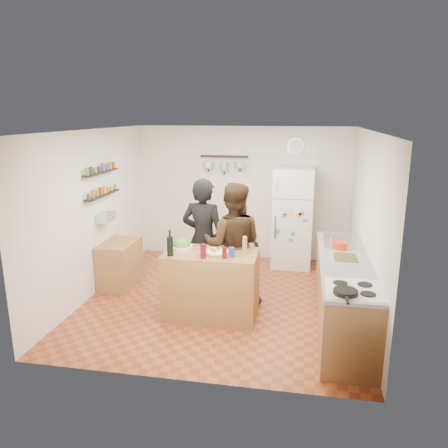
% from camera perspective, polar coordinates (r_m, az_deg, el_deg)
% --- Properties ---
extents(room_shell, '(4.20, 4.20, 4.20)m').
position_cam_1_polar(room_shell, '(6.65, 0.45, 1.44)').
color(room_shell, brown).
rests_on(room_shell, ground).
extents(prep_island, '(1.25, 0.72, 0.91)m').
position_cam_1_polar(prep_island, '(6.04, -1.68, -7.86)').
color(prep_island, olive).
rests_on(prep_island, floor).
extents(pizza_board, '(0.42, 0.34, 0.02)m').
position_cam_1_polar(pizza_board, '(5.84, -0.98, -3.76)').
color(pizza_board, brown).
rests_on(pizza_board, prep_island).
extents(pizza, '(0.34, 0.34, 0.02)m').
position_cam_1_polar(pizza, '(5.84, -0.98, -3.58)').
color(pizza, beige).
rests_on(pizza, pizza_board).
extents(salad_bowl, '(0.30, 0.30, 0.06)m').
position_cam_1_polar(salad_bowl, '(6.01, -5.53, -3.09)').
color(salad_bowl, silver).
rests_on(salad_bowl, prep_island).
extents(wine_bottle, '(0.08, 0.08, 0.26)m').
position_cam_1_polar(wine_bottle, '(5.76, -7.05, -2.90)').
color(wine_bottle, black).
rests_on(wine_bottle, prep_island).
extents(wine_glass_near, '(0.08, 0.08, 0.19)m').
position_cam_1_polar(wine_glass_near, '(5.64, -2.73, -3.56)').
color(wine_glass_near, '#5C071E').
rests_on(wine_glass_near, prep_island).
extents(wine_glass_far, '(0.06, 0.06, 0.15)m').
position_cam_1_polar(wine_glass_far, '(5.63, 0.05, -3.77)').
color(wine_glass_far, '#61080A').
rests_on(wine_glass_far, prep_island).
extents(pepper_mill, '(0.06, 0.06, 0.19)m').
position_cam_1_polar(pepper_mill, '(5.82, 2.73, -2.94)').
color(pepper_mill, '#A58145').
rests_on(pepper_mill, prep_island).
extents(salt_canister, '(0.08, 0.08, 0.13)m').
position_cam_1_polar(salt_canister, '(5.69, 0.99, -3.69)').
color(salt_canister, '#1B3297').
rests_on(salt_canister, prep_island).
extents(person_left, '(0.73, 0.54, 1.84)m').
position_cam_1_polar(person_left, '(6.45, -2.70, -2.04)').
color(person_left, black).
rests_on(person_left, floor).
extents(person_center, '(0.90, 0.72, 1.80)m').
position_cam_1_polar(person_center, '(6.25, 1.16, -2.73)').
color(person_center, black).
rests_on(person_center, floor).
extents(person_back, '(0.95, 0.77, 1.52)m').
position_cam_1_polar(person_back, '(6.85, 1.52, -2.43)').
color(person_back, '#2A2725').
rests_on(person_back, floor).
extents(counter_run, '(0.63, 2.63, 0.90)m').
position_cam_1_polar(counter_run, '(5.93, 15.36, -8.85)').
color(counter_run, '#9E7042').
rests_on(counter_run, floor).
extents(stove_top, '(0.60, 0.62, 0.02)m').
position_cam_1_polar(stove_top, '(4.89, 16.59, -8.21)').
color(stove_top, white).
rests_on(stove_top, counter_run).
extents(skillet, '(0.25, 0.25, 0.05)m').
position_cam_1_polar(skillet, '(4.71, 15.59, -8.55)').
color(skillet, black).
rests_on(skillet, stove_top).
extents(sink, '(0.50, 0.80, 0.03)m').
position_cam_1_polar(sink, '(6.58, 15.06, -2.23)').
color(sink, silver).
rests_on(sink, counter_run).
extents(cutting_board, '(0.30, 0.40, 0.02)m').
position_cam_1_polar(cutting_board, '(5.86, 15.59, -4.35)').
color(cutting_board, olive).
rests_on(cutting_board, counter_run).
extents(red_bowl, '(0.22, 0.22, 0.09)m').
position_cam_1_polar(red_bowl, '(6.22, 14.87, -2.69)').
color(red_bowl, red).
rests_on(red_bowl, counter_run).
extents(fridge, '(0.70, 0.68, 1.80)m').
position_cam_1_polar(fridge, '(7.96, 8.92, 0.84)').
color(fridge, white).
rests_on(fridge, floor).
extents(wall_clock, '(0.30, 0.03, 0.30)m').
position_cam_1_polar(wall_clock, '(8.10, 9.34, 10.01)').
color(wall_clock, silver).
rests_on(wall_clock, back_wall).
extents(spice_shelf_lower, '(0.12, 1.00, 0.02)m').
position_cam_1_polar(spice_shelf_lower, '(7.02, -15.56, 3.68)').
color(spice_shelf_lower, black).
rests_on(spice_shelf_lower, left_wall).
extents(spice_shelf_upper, '(0.12, 1.00, 0.02)m').
position_cam_1_polar(spice_shelf_upper, '(6.97, -15.76, 6.51)').
color(spice_shelf_upper, black).
rests_on(spice_shelf_upper, left_wall).
extents(produce_basket, '(0.18, 0.35, 0.14)m').
position_cam_1_polar(produce_basket, '(7.08, -15.16, 0.89)').
color(produce_basket, silver).
rests_on(produce_basket, left_wall).
extents(side_table, '(0.50, 0.80, 0.73)m').
position_cam_1_polar(side_table, '(7.28, -13.42, -5.08)').
color(side_table, olive).
rests_on(side_table, floor).
extents(pot_rack, '(0.90, 0.04, 0.04)m').
position_cam_1_polar(pot_rack, '(8.17, 0.01, 8.82)').
color(pot_rack, black).
rests_on(pot_rack, back_wall).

